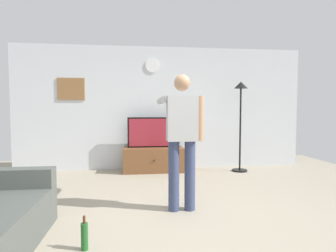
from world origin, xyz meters
The scene contains 9 objects.
ground_plane centered at (0.00, 0.00, 0.00)m, with size 8.40×8.40×0.00m, color #9E937F.
back_wall centered at (0.00, 2.95, 1.35)m, with size 6.40×0.10×2.70m, color silver.
tv_stand centered at (-0.22, 2.60, 0.26)m, with size 1.27×0.55×0.51m.
television centered at (-0.22, 2.65, 0.83)m, with size 1.09×0.07×0.64m.
wall_clock centered at (-0.22, 2.89, 2.28)m, with size 0.30×0.30×0.03m, color white.
framed_picture centered at (-1.95, 2.90, 1.76)m, with size 0.56×0.04×0.47m, color olive.
floor_lamp centered at (1.62, 2.41, 1.36)m, with size 0.32×0.32×1.91m.
person_standing_nearer_lamp centered at (0.01, 0.32, 0.99)m, with size 0.57×0.78×1.76m.
beverage_bottle centered at (-1.06, -0.59, 0.13)m, with size 0.07×0.07×0.32m.
Camera 1 is at (-0.56, -3.12, 1.30)m, focal length 28.99 mm.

